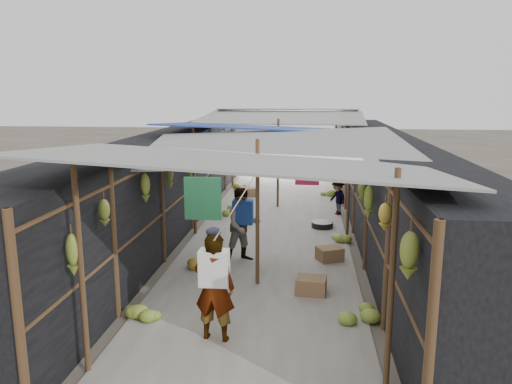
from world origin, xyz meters
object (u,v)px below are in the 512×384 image
(crate_near, at_px, (311,286))
(vendor_elderly, at_px, (214,287))
(vendor_seated, at_px, (338,198))
(shopper_blue, at_px, (243,225))
(black_basin, at_px, (322,225))

(crate_near, distance_m, vendor_elderly, 2.26)
(vendor_elderly, xyz_separation_m, vendor_seated, (2.08, 7.28, -0.28))
(shopper_blue, bearing_deg, vendor_elderly, -118.09)
(black_basin, bearing_deg, crate_near, -94.14)
(black_basin, bearing_deg, vendor_seated, 72.13)
(crate_near, xyz_separation_m, vendor_seated, (0.75, 5.57, 0.35))
(shopper_blue, height_order, vendor_seated, shopper_blue)
(crate_near, height_order, shopper_blue, shopper_blue)
(black_basin, relative_size, shopper_blue, 0.36)
(shopper_blue, bearing_deg, crate_near, -77.14)
(crate_near, bearing_deg, shopper_blue, 138.00)
(shopper_blue, relative_size, vendor_seated, 1.51)
(black_basin, relative_size, vendor_elderly, 0.35)
(crate_near, xyz_separation_m, black_basin, (0.30, 4.18, -0.07))
(shopper_blue, distance_m, vendor_seated, 4.56)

